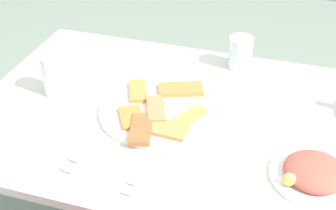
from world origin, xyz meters
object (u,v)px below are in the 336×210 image
Objects in this scene: dining_table at (175,140)px; spoon at (95,180)px; pide_platter at (157,111)px; salad_plate_greens at (314,173)px; paper_napkin at (99,176)px; fork at (102,170)px; soda_can at (53,75)px; drinking_glass at (240,52)px.

dining_table is 5.77× the size of spoon.
pide_platter is 1.62× the size of salad_plate_greens.
pide_platter is 0.29m from paper_napkin.
fork is 0.97× the size of spoon.
fork reaches higher than paper_napkin.
salad_plate_greens is at bearing 168.99° from soda_can.
drinking_glass is at bearing -110.14° from paper_napkin.
drinking_glass reaches higher than dining_table.
fork is (0.00, -0.02, 0.00)m from paper_napkin.
paper_napkin is 0.02m from fork.
drinking_glass is at bearing -100.32° from spoon.
spoon is at bearing 90.00° from paper_napkin.
fork is (0.05, 0.26, -0.00)m from pide_platter.
spoon is (0.00, 0.04, 0.00)m from fork.
salad_plate_greens reaches higher than spoon.
fork is (-0.27, 0.27, -0.06)m from soda_can.
drinking_glass reaches higher than fork.
drinking_glass is (-0.49, -0.32, -0.01)m from soda_can.
salad_plate_greens reaches higher than fork.
soda_can is (0.75, -0.15, 0.04)m from salad_plate_greens.
soda_can reaches higher than salad_plate_greens.
salad_plate_greens is 0.53m from drinking_glass.
spoon is at bearing 80.17° from pide_platter.
spoon is at bearing 18.69° from salad_plate_greens.
fork is 0.04m from spoon.
pide_platter is at bearing -90.16° from fork.
fork is at bearing -80.71° from spoon.
fork is at bearing 14.77° from salad_plate_greens.
pide_platter is 0.27m from fork.
salad_plate_greens is 1.70× the size of soda_can.
spoon is (-0.27, 0.31, -0.06)m from soda_can.
soda_can reaches higher than fork.
dining_table is 5.92× the size of fork.
pide_platter is 2.76× the size of soda_can.
fork is at bearing 69.80° from dining_table.
dining_table is at bearing -99.22° from fork.
dining_table is at bearing -109.05° from paper_napkin.
soda_can reaches higher than dining_table.
dining_table is at bearing 68.85° from drinking_glass.
paper_napkin is (0.05, 0.28, -0.01)m from pide_platter.
paper_napkin is at bearing 100.97° from fork.
pide_platter is 0.45m from salad_plate_greens.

